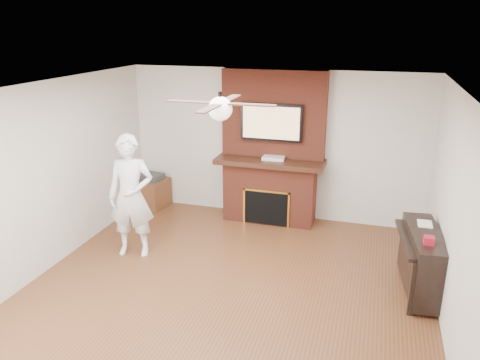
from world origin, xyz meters
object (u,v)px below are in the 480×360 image
(fireplace, at_px, (271,163))
(piano, at_px, (422,260))
(person, at_px, (131,196))
(side_table, at_px, (151,191))

(fireplace, relative_size, piano, 1.98)
(person, distance_m, side_table, 1.94)
(person, relative_size, side_table, 2.87)
(person, bearing_deg, fireplace, 36.01)
(side_table, xyz_separation_m, piano, (4.50, -1.64, 0.15))
(side_table, bearing_deg, piano, -11.87)
(side_table, height_order, piano, piano)
(fireplace, height_order, side_table, fireplace)
(fireplace, bearing_deg, side_table, -178.25)
(piano, bearing_deg, person, 175.13)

